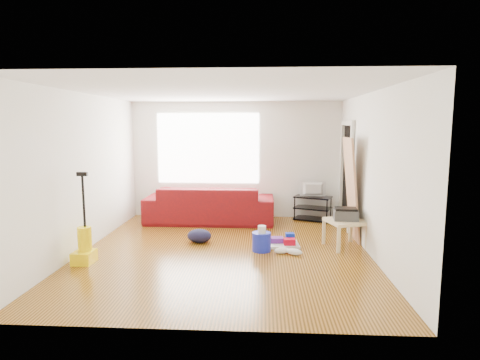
# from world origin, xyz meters

# --- Properties ---
(room) EXTENTS (4.51, 5.01, 2.51)m
(room) POSITION_xyz_m (0.07, 0.15, 1.25)
(room) COLOR #422907
(room) RESTS_ON ground
(sofa) EXTENTS (2.62, 1.02, 0.76)m
(sofa) POSITION_xyz_m (-0.50, 1.95, 0.00)
(sofa) COLOR #470C12
(sofa) RESTS_ON ground
(tv_stand) EXTENTS (0.85, 0.67, 0.51)m
(tv_stand) POSITION_xyz_m (1.65, 2.22, 0.27)
(tv_stand) COLOR black
(tv_stand) RESTS_ON ground
(tv) EXTENTS (0.54, 0.07, 0.31)m
(tv) POSITION_xyz_m (1.65, 2.22, 0.67)
(tv) COLOR black
(tv) RESTS_ON tv_stand
(side_table) EXTENTS (0.71, 0.71, 0.46)m
(side_table) POSITION_xyz_m (1.95, 0.34, 0.38)
(side_table) COLOR tan
(side_table) RESTS_ON ground
(printer) EXTENTS (0.40, 0.32, 0.20)m
(printer) POSITION_xyz_m (1.95, 0.34, 0.55)
(printer) COLOR #333333
(printer) RESTS_ON side_table
(bucket) EXTENTS (0.34, 0.34, 0.30)m
(bucket) POSITION_xyz_m (0.58, 0.05, 0.00)
(bucket) COLOR #1723B3
(bucket) RESTS_ON ground
(toilet_paper) EXTENTS (0.13, 0.13, 0.12)m
(toilet_paper) POSITION_xyz_m (0.58, 0.01, 0.21)
(toilet_paper) COLOR silver
(toilet_paper) RESTS_ON bucket
(cleaning_tray) EXTENTS (0.55, 0.46, 0.19)m
(cleaning_tray) POSITION_xyz_m (0.95, 0.36, 0.06)
(cleaning_tray) COLOR silver
(cleaning_tray) RESTS_ON ground
(backpack) EXTENTS (0.45, 0.37, 0.23)m
(backpack) POSITION_xyz_m (-0.49, 0.46, 0.00)
(backpack) COLOR black
(backpack) RESTS_ON ground
(sneakers) EXTENTS (0.46, 0.23, 0.10)m
(sneakers) POSITION_xyz_m (0.99, -0.11, 0.05)
(sneakers) COLOR white
(sneakers) RESTS_ON ground
(vacuum) EXTENTS (0.28, 0.32, 1.33)m
(vacuum) POSITION_xyz_m (-2.00, -0.65, 0.25)
(vacuum) COLOR yellow
(vacuum) RESTS_ON ground
(door_panel) EXTENTS (0.22, 0.72, 1.79)m
(door_panel) POSITION_xyz_m (2.13, 0.82, 0.00)
(door_panel) COLOR #996F52
(door_panel) RESTS_ON ground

